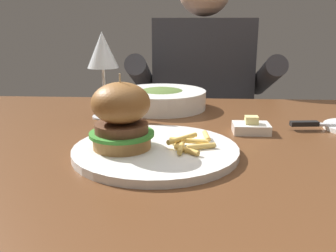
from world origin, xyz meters
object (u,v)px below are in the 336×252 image
(burger_sandwich, at_px, (121,116))
(wine_glass, at_px, (103,53))
(table_knife, at_px, (333,124))
(butter_dish, at_px, (251,127))
(main_plate, at_px, (156,151))
(soup_bowl, at_px, (161,98))
(diner_person, at_px, (201,129))

(burger_sandwich, height_order, wine_glass, wine_glass)
(table_knife, bearing_deg, wine_glass, 170.86)
(table_knife, xyz_separation_m, butter_dish, (-0.18, -0.03, -0.00))
(main_plate, xyz_separation_m, wine_glass, (-0.15, 0.26, 0.15))
(main_plate, xyz_separation_m, table_knife, (0.37, 0.18, 0.01))
(soup_bowl, bearing_deg, wine_glass, -139.86)
(main_plate, height_order, diner_person, diner_person)
(burger_sandwich, xyz_separation_m, wine_glass, (-0.09, 0.27, 0.09))
(burger_sandwich, bearing_deg, main_plate, 6.46)
(main_plate, xyz_separation_m, butter_dish, (0.19, 0.15, 0.00))
(burger_sandwich, height_order, diner_person, diner_person)
(main_plate, distance_m, soup_bowl, 0.37)
(burger_sandwich, xyz_separation_m, soup_bowl, (0.04, 0.38, -0.04))
(burger_sandwich, relative_size, butter_dish, 1.70)
(wine_glass, relative_size, butter_dish, 2.70)
(burger_sandwich, distance_m, diner_person, 0.85)
(table_knife, bearing_deg, butter_dish, -169.89)
(burger_sandwich, bearing_deg, diner_person, 78.34)
(wine_glass, distance_m, soup_bowl, 0.21)
(main_plate, distance_m, burger_sandwich, 0.09)
(butter_dish, distance_m, soup_bowl, 0.30)
(burger_sandwich, bearing_deg, wine_glass, 108.50)
(main_plate, distance_m, wine_glass, 0.33)
(soup_bowl, xyz_separation_m, diner_person, (0.12, 0.42, -0.20))
(burger_sandwich, bearing_deg, butter_dish, 31.59)
(main_plate, xyz_separation_m, soup_bowl, (-0.02, 0.37, 0.02))
(butter_dish, bearing_deg, wine_glass, 161.14)
(butter_dish, bearing_deg, burger_sandwich, -148.41)
(butter_dish, xyz_separation_m, soup_bowl, (-0.21, 0.22, 0.01))
(soup_bowl, relative_size, diner_person, 0.20)
(butter_dish, relative_size, soup_bowl, 0.32)
(butter_dish, height_order, diner_person, diner_person)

